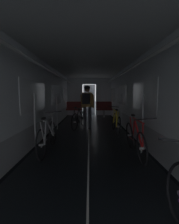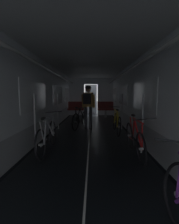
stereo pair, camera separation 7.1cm
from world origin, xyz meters
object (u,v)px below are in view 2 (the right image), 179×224
object	(u,v)px
bicycle_red	(135,139)
bicycle_silver	(48,136)
bicycle_black_in_aisle	(80,119)
person_cyclist_aisle	(88,102)
bicycle_yellow	(117,123)
bench_seat_far_left	(76,108)
bench_seat_far_right	(106,108)

from	to	relation	value
bicycle_red	bicycle_silver	bearing A→B (deg)	174.36
bicycle_black_in_aisle	person_cyclist_aisle	bearing A→B (deg)	-39.45
bicycle_silver	person_cyclist_aisle	distance (m)	2.75
bicycle_yellow	bicycle_red	size ratio (longest dim) A/B	1.00
bicycle_yellow	person_cyclist_aisle	size ratio (longest dim) A/B	0.98
bicycle_yellow	bicycle_silver	world-z (taller)	bicycle_yellow
bench_seat_far_left	person_cyclist_aisle	size ratio (longest dim) A/B	0.57
bench_seat_far_left	bench_seat_far_right	size ratio (longest dim) A/B	1.00
bench_seat_far_left	bicycle_black_in_aisle	world-z (taller)	bench_seat_far_left
bench_seat_far_left	bicycle_yellow	bearing A→B (deg)	-65.00
bicycle_yellow	bicycle_red	xyz separation A→B (m)	(0.09, -2.13, 0.00)
bicycle_silver	bicycle_red	size ratio (longest dim) A/B	1.00
bicycle_yellow	bench_seat_far_left	bearing A→B (deg)	115.00
bicycle_silver	person_cyclist_aisle	size ratio (longest dim) A/B	0.98
bench_seat_far_left	bench_seat_far_right	xyz separation A→B (m)	(1.80, 0.00, 0.00)
bicycle_yellow	bicycle_silver	xyz separation A→B (m)	(-1.96, -1.92, 0.00)
bench_seat_far_right	bicycle_black_in_aisle	world-z (taller)	bench_seat_far_right
bicycle_yellow	bicycle_red	distance (m)	2.13
bench_seat_far_right	bicycle_yellow	distance (m)	4.03
bench_seat_far_right	bicycle_yellow	xyz separation A→B (m)	(0.08, -4.02, -0.18)
bench_seat_far_left	bicycle_silver	xyz separation A→B (m)	(-0.08, -5.94, -0.18)
bench_seat_far_left	person_cyclist_aisle	world-z (taller)	person_cyclist_aisle
person_cyclist_aisle	bicycle_black_in_aisle	size ratio (longest dim) A/B	1.06
bench_seat_far_left	bench_seat_far_right	world-z (taller)	same
bicycle_silver	person_cyclist_aisle	xyz separation A→B (m)	(0.92, 2.50, 0.69)
person_cyclist_aisle	bench_seat_far_right	bearing A→B (deg)	74.29
bench_seat_far_left	bicycle_yellow	xyz separation A→B (m)	(1.88, -4.02, -0.18)
bicycle_silver	person_cyclist_aisle	world-z (taller)	person_cyclist_aisle
bench_seat_far_right	bicycle_red	world-z (taller)	bench_seat_far_right
bicycle_silver	bicycle_black_in_aisle	world-z (taller)	bicycle_silver
bicycle_silver	bench_seat_far_right	bearing A→B (deg)	72.41
bicycle_red	person_cyclist_aisle	xyz separation A→B (m)	(-1.13, 2.70, 0.69)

